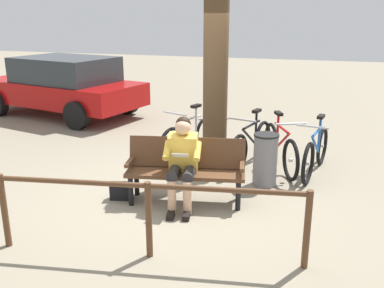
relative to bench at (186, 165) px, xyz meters
name	(u,v)px	position (x,y,z in m)	size (l,w,h in m)	color
ground_plane	(169,200)	(0.22, 0.09, -0.51)	(40.00, 40.00, 0.00)	gray
bench	(186,165)	(0.00, 0.00, 0.00)	(1.66, 0.78, 0.87)	#51331E
person_reading	(182,158)	(-0.01, 0.17, 0.16)	(0.54, 0.81, 1.20)	gold
handbag	(121,191)	(0.87, 0.26, -0.39)	(0.30, 0.14, 0.24)	black
tree_trunk	(216,75)	(-0.10, -1.13, 1.08)	(0.38, 0.38, 3.17)	#4C3823
litter_bin	(265,160)	(-0.96, -0.88, -0.11)	(0.37, 0.37, 0.80)	slate
bicycle_black	(316,152)	(-1.66, -1.61, -0.15)	(0.49, 1.66, 0.94)	black
bicycle_red	(280,148)	(-1.09, -1.65, -0.15)	(0.77, 1.55, 0.94)	black
bicycle_purple	(251,145)	(-0.60, -1.72, -0.15)	(0.56, 1.65, 0.94)	black
bicycle_blue	(211,143)	(0.07, -1.60, -0.15)	(0.66, 1.61, 0.94)	black
bicycle_green	(190,138)	(0.53, -1.80, -0.15)	(0.68, 1.60, 0.94)	black
railing_fence	(148,205)	(-0.09, 1.50, 0.09)	(3.25, 0.62, 0.85)	#51331E
parked_car	(63,85)	(4.60, -4.04, 0.27)	(4.49, 2.69, 1.47)	#A50C0C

